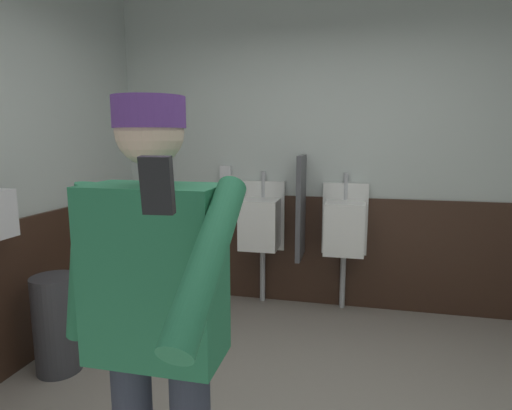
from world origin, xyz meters
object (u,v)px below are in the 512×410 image
object	(u,v)px
trash_bin	(57,324)
urinal_middle	(344,227)
cell_phone	(157,186)
person	(156,309)
soap_dispenser	(226,175)
urinal_left	(261,223)

from	to	relation	value
trash_bin	urinal_middle	bearing A→B (deg)	37.93
cell_phone	person	bearing A→B (deg)	113.47
soap_dispenser	urinal_middle	bearing A→B (deg)	-6.12
person	soap_dispenser	bearing A→B (deg)	101.97
urinal_left	person	distance (m)	2.47
urinal_middle	person	world-z (taller)	person
person	cell_phone	world-z (taller)	person
urinal_middle	soap_dispenser	bearing A→B (deg)	173.88
person	trash_bin	xyz separation A→B (m)	(-1.25, 1.03, -0.66)
urinal_middle	soap_dispenser	xyz separation A→B (m)	(-1.11, 0.12, 0.42)
urinal_left	person	world-z (taller)	person
cell_phone	soap_dispenser	size ratio (longest dim) A/B	0.61
trash_bin	soap_dispenser	world-z (taller)	soap_dispenser
urinal_middle	trash_bin	bearing A→B (deg)	-142.07
urinal_left	urinal_middle	bearing A→B (deg)	0.00
person	soap_dispenser	size ratio (longest dim) A/B	9.33
urinal_left	cell_phone	bearing A→B (deg)	-81.29
urinal_middle	cell_phone	distance (m)	3.05
urinal_middle	person	size ratio (longest dim) A/B	0.74
urinal_middle	person	bearing A→B (deg)	-103.05
urinal_middle	person	distance (m)	2.53
trash_bin	soap_dispenser	bearing A→B (deg)	65.30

